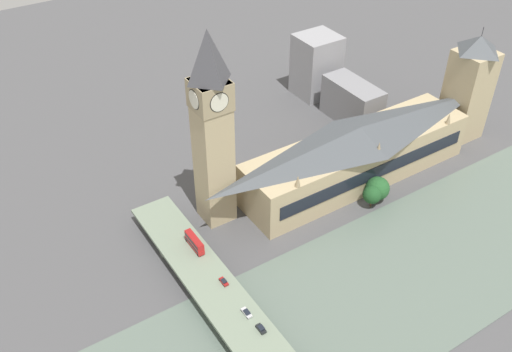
# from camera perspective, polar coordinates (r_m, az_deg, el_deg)

# --- Properties ---
(ground_plane) EXTENTS (600.00, 600.00, 0.00)m
(ground_plane) POSITION_cam_1_polar(r_m,az_deg,el_deg) (240.62, 10.74, -2.73)
(ground_plane) COLOR #4C4C4F
(river_water) EXTENTS (63.14, 360.00, 0.30)m
(river_water) POSITION_cam_1_polar(r_m,az_deg,el_deg) (222.97, 17.16, -7.89)
(river_water) COLOR slate
(river_water) RESTS_ON ground_plane
(parliament_hall) EXTENTS (25.19, 105.98, 26.42)m
(parliament_hall) POSITION_cam_1_polar(r_m,az_deg,el_deg) (245.81, 10.12, 2.21)
(parliament_hall) COLOR tan
(parliament_hall) RESTS_ON ground_plane
(clock_tower) EXTENTS (13.11, 13.11, 79.60)m
(clock_tower) POSITION_cam_1_polar(r_m,az_deg,el_deg) (205.82, -4.43, 4.90)
(clock_tower) COLOR tan
(clock_tower) RESTS_ON ground_plane
(victoria_tower) EXTENTS (16.47, 16.47, 54.68)m
(victoria_tower) POSITION_cam_1_polar(r_m,az_deg,el_deg) (283.04, 20.47, 8.28)
(victoria_tower) COLOR tan
(victoria_tower) RESTS_ON ground_plane
(road_bridge) EXTENTS (158.29, 16.03, 6.18)m
(road_bridge) POSITION_cam_1_polar(r_m,az_deg,el_deg) (182.60, 0.17, -16.59)
(road_bridge) COLOR #5D6A59
(road_bridge) RESTS_ON ground_plane
(double_decker_bus_lead) EXTENTS (10.81, 2.54, 5.01)m
(double_decker_bus_lead) POSITION_cam_1_polar(r_m,az_deg,el_deg) (207.98, -6.17, -6.58)
(double_decker_bus_lead) COLOR red
(double_decker_bus_lead) RESTS_ON road_bridge
(car_northbound_mid) EXTENTS (4.52, 1.81, 1.30)m
(car_northbound_mid) POSITION_cam_1_polar(r_m,az_deg,el_deg) (188.01, -0.95, -13.50)
(car_northbound_mid) COLOR silver
(car_northbound_mid) RESTS_ON road_bridge
(car_northbound_tail) EXTENTS (4.07, 1.75, 1.28)m
(car_northbound_tail) POSITION_cam_1_polar(r_m,az_deg,el_deg) (196.86, -3.24, -10.49)
(car_northbound_tail) COLOR maroon
(car_northbound_tail) RESTS_ON road_bridge
(car_southbound_lead) EXTENTS (3.94, 1.84, 1.51)m
(car_southbound_lead) POSITION_cam_1_polar(r_m,az_deg,el_deg) (184.04, 0.51, -15.01)
(car_southbound_lead) COLOR black
(car_southbound_lead) RESTS_ON road_bridge
(city_block_west) EXTENTS (19.67, 20.92, 32.86)m
(city_block_west) POSITION_cam_1_polar(r_m,az_deg,el_deg) (307.13, 6.05, 10.95)
(city_block_west) COLOR #939399
(city_block_west) RESTS_ON ground_plane
(city_block_center) EXTENTS (32.00, 14.43, 20.46)m
(city_block_center) POSITION_cam_1_polar(r_m,az_deg,el_deg) (288.00, 9.59, 7.28)
(city_block_center) COLOR gray
(city_block_center) RESTS_ON ground_plane
(tree_embankment_near) EXTENTS (9.97, 9.97, 11.50)m
(tree_embankment_near) POSITION_cam_1_polar(r_m,az_deg,el_deg) (239.03, 12.05, -1.23)
(tree_embankment_near) COLOR brown
(tree_embankment_near) RESTS_ON ground_plane
(tree_embankment_mid) EXTENTS (7.74, 7.74, 10.19)m
(tree_embankment_mid) POSITION_cam_1_polar(r_m,az_deg,el_deg) (235.82, 11.54, -1.82)
(tree_embankment_mid) COLOR brown
(tree_embankment_mid) RESTS_ON ground_plane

